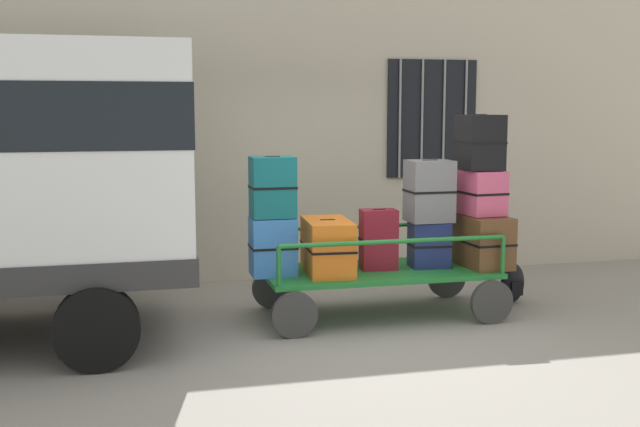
{
  "coord_description": "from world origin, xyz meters",
  "views": [
    {
      "loc": [
        -2.09,
        -7.03,
        2.14
      ],
      "look_at": [
        -0.22,
        0.43,
        1.09
      ],
      "focal_mm": 43.61,
      "sensor_mm": 36.0,
      "label": 1
    }
  ],
  "objects": [
    {
      "name": "suitcase_right_bottom",
      "position": [
        1.5,
        0.4,
        0.76
      ],
      "size": [
        0.48,
        0.85,
        0.54
      ],
      "color": "brown",
      "rests_on": "luggage_cart"
    },
    {
      "name": "luggage_cart",
      "position": [
        0.4,
        0.43,
        0.4
      ],
      "size": [
        2.45,
        1.18,
        0.49
      ],
      "color": "#1E722D",
      "rests_on": "ground"
    },
    {
      "name": "suitcase_midright_middle",
      "position": [
        0.95,
        0.44,
        1.29
      ],
      "size": [
        0.46,
        0.39,
        0.64
      ],
      "color": "slate",
      "rests_on": "suitcase_midright_bottom"
    },
    {
      "name": "suitcase_left_bottom",
      "position": [
        -0.71,
        0.43,
        0.78
      ],
      "size": [
        0.45,
        0.38,
        0.58
      ],
      "color": "#3372C6",
      "rests_on": "luggage_cart"
    },
    {
      "name": "suitcase_midleft_bottom",
      "position": [
        -0.15,
        0.4,
        0.76
      ],
      "size": [
        0.5,
        0.83,
        0.54
      ],
      "color": "orange",
      "rests_on": "luggage_cart"
    },
    {
      "name": "suitcase_center_bottom",
      "position": [
        0.4,
        0.43,
        0.8
      ],
      "size": [
        0.39,
        0.28,
        0.63
      ],
      "color": "maroon",
      "rests_on": "luggage_cart"
    },
    {
      "name": "suitcase_right_top",
      "position": [
        1.5,
        0.45,
        1.78
      ],
      "size": [
        0.42,
        0.56,
        0.58
      ],
      "color": "black",
      "rests_on": "suitcase_right_middle"
    },
    {
      "name": "backpack",
      "position": [
        2.02,
        0.6,
        0.22
      ],
      "size": [
        0.27,
        0.22,
        0.44
      ],
      "color": "black",
      "rests_on": "ground"
    },
    {
      "name": "cart_railing",
      "position": [
        0.4,
        0.43,
        0.82
      ],
      "size": [
        2.33,
        1.05,
        0.4
      ],
      "color": "#1E722D",
      "rests_on": "luggage_cart"
    },
    {
      "name": "building_wall",
      "position": [
        0.01,
        2.56,
        2.5
      ],
      "size": [
        12.0,
        0.38,
        5.0
      ],
      "color": "#BCB29E",
      "rests_on": "ground"
    },
    {
      "name": "suitcase_left_middle",
      "position": [
        -0.71,
        0.42,
        1.37
      ],
      "size": [
        0.44,
        0.34,
        0.6
      ],
      "color": "#0F5960",
      "rests_on": "suitcase_left_bottom"
    },
    {
      "name": "ground_plane",
      "position": [
        0.0,
        0.0,
        0.0
      ],
      "size": [
        40.0,
        40.0,
        0.0
      ],
      "primitive_type": "plane",
      "color": "gray"
    },
    {
      "name": "suitcase_right_middle",
      "position": [
        1.5,
        0.46,
        1.26
      ],
      "size": [
        0.44,
        0.65,
        0.47
      ],
      "color": "#CC4C72",
      "rests_on": "suitcase_right_bottom"
    },
    {
      "name": "suitcase_midright_bottom",
      "position": [
        0.95,
        0.42,
        0.73
      ],
      "size": [
        0.43,
        0.35,
        0.48
      ],
      "color": "navy",
      "rests_on": "luggage_cart"
    }
  ]
}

